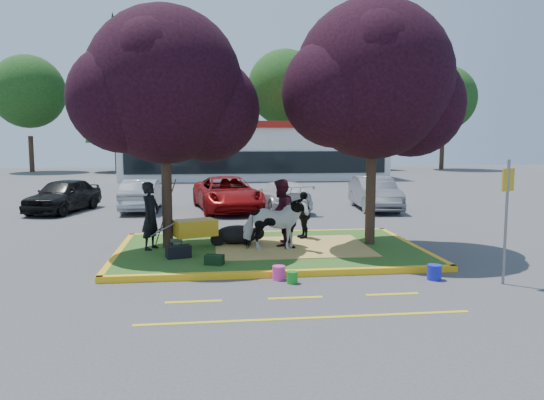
{
  "coord_description": "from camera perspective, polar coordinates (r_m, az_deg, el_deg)",
  "views": [
    {
      "loc": [
        -1.72,
        -14.27,
        3.15
      ],
      "look_at": [
        0.12,
        0.5,
        1.41
      ],
      "focal_mm": 35.0,
      "sensor_mm": 36.0,
      "label": 1
    }
  ],
  "objects": [
    {
      "name": "treeline",
      "position": [
        52.16,
        -3.9,
        11.69
      ],
      "size": [
        46.58,
        7.8,
        14.63
      ],
      "color": "black",
      "rests_on": "ground"
    },
    {
      "name": "curb_near",
      "position": [
        12.21,
        1.25,
        -7.93
      ],
      "size": [
        8.3,
        0.16,
        0.15
      ],
      "primitive_type": "cube",
      "color": "yellow",
      "rests_on": "ground"
    },
    {
      "name": "gear_bag_green",
      "position": [
        12.79,
        -6.22,
        -6.41
      ],
      "size": [
        0.5,
        0.4,
        0.23
      ],
      "primitive_type": "cube",
      "rotation": [
        0.0,
        0.0,
        -0.32
      ],
      "color": "black",
      "rests_on": "median_island"
    },
    {
      "name": "bucket_pink",
      "position": [
        11.96,
        0.74,
        -7.84
      ],
      "size": [
        0.32,
        0.32,
        0.31
      ],
      "primitive_type": "cylinder",
      "rotation": [
        0.0,
        0.0,
        -0.1
      ],
      "color": "#FB37A0",
      "rests_on": "ground"
    },
    {
      "name": "car_white",
      "position": [
        23.28,
        1.02,
        0.47
      ],
      "size": [
        2.43,
        4.61,
        1.27
      ],
      "primitive_type": "imported",
      "rotation": [
        0.0,
        0.0,
        3.29
      ],
      "color": "silver",
      "rests_on": "ground"
    },
    {
      "name": "bucket_green",
      "position": [
        11.68,
        2.19,
        -8.32
      ],
      "size": [
        0.27,
        0.27,
        0.26
      ],
      "primitive_type": "cylinder",
      "rotation": [
        0.0,
        0.0,
        -0.13
      ],
      "color": "#179623",
      "rests_on": "ground"
    },
    {
      "name": "fire_lane_stripe_b",
      "position": [
        10.69,
        2.53,
        -10.47
      ],
      "size": [
        1.1,
        0.12,
        0.01
      ],
      "primitive_type": "cube",
      "color": "yellow",
      "rests_on": "ground"
    },
    {
      "name": "curb_right",
      "position": [
        15.7,
        14.79,
        -4.85
      ],
      "size": [
        0.16,
        5.3,
        0.15
      ],
      "primitive_type": "cube",
      "color": "yellow",
      "rests_on": "ground"
    },
    {
      "name": "straw_bedding",
      "position": [
        14.76,
        2.11,
        -5.05
      ],
      "size": [
        4.2,
        3.0,
        0.01
      ],
      "primitive_type": "cube",
      "color": "tan",
      "rests_on": "median_island"
    },
    {
      "name": "calf",
      "position": [
        15.16,
        -3.8,
        -3.73
      ],
      "size": [
        1.4,
        1.07,
        0.54
      ],
      "primitive_type": "ellipsoid",
      "rotation": [
        0.0,
        0.0,
        0.34
      ],
      "color": "black",
      "rests_on": "median_island"
    },
    {
      "name": "fire_lane_stripe_c",
      "position": [
        11.18,
        12.84,
        -9.85
      ],
      "size": [
        1.1,
        0.12,
        0.01
      ],
      "primitive_type": "cube",
      "color": "yellow",
      "rests_on": "ground"
    },
    {
      "name": "visitor_a",
      "position": [
        14.77,
        0.93,
        -1.37
      ],
      "size": [
        0.97,
        1.09,
        1.87
      ],
      "primitive_type": "imported",
      "rotation": [
        0.0,
        0.0,
        -1.91
      ],
      "color": "#3F121E",
      "rests_on": "median_island"
    },
    {
      "name": "visitor_b",
      "position": [
        15.92,
        3.41,
        -1.62
      ],
      "size": [
        0.52,
        0.89,
        1.42
      ],
      "primitive_type": "imported",
      "rotation": [
        0.0,
        0.0,
        -1.36
      ],
      "color": "black",
      "rests_on": "median_island"
    },
    {
      "name": "fire_lane_long",
      "position": [
        9.57,
        3.76,
        -12.56
      ],
      "size": [
        6.0,
        0.1,
        0.01
      ],
      "primitive_type": "cube",
      "color": "yellow",
      "rests_on": "ground"
    },
    {
      "name": "car_grey",
      "position": [
        23.9,
        10.99,
        0.73
      ],
      "size": [
        1.87,
        4.55,
        1.47
      ],
      "primitive_type": "imported",
      "rotation": [
        0.0,
        0.0,
        -0.07
      ],
      "color": "slate",
      "rests_on": "ground"
    },
    {
      "name": "car_black",
      "position": [
        24.38,
        -21.54,
        0.48
      ],
      "size": [
        2.84,
        4.55,
        1.44
      ],
      "primitive_type": "imported",
      "rotation": [
        0.0,
        0.0,
        -0.29
      ],
      "color": "black",
      "rests_on": "ground"
    },
    {
      "name": "tree_purple_right",
      "position": [
        15.24,
        10.91,
        11.86
      ],
      "size": [
        5.3,
        4.4,
        6.82
      ],
      "color": "black",
      "rests_on": "median_island"
    },
    {
      "name": "car_red",
      "position": [
        23.21,
        -4.84,
        0.69
      ],
      "size": [
        3.2,
        5.65,
        1.49
      ],
      "primitive_type": "imported",
      "rotation": [
        0.0,
        0.0,
        0.14
      ],
      "color": "maroon",
      "rests_on": "ground"
    },
    {
      "name": "cow",
      "position": [
        14.15,
        0.37,
        -2.59
      ],
      "size": [
        1.74,
        0.84,
        1.45
      ],
      "primitive_type": "imported",
      "rotation": [
        0.0,
        0.0,
        1.54
      ],
      "color": "silver",
      "rests_on": "median_island"
    },
    {
      "name": "sign_post",
      "position": [
        12.38,
        23.93,
        -0.71
      ],
      "size": [
        0.36,
        0.18,
        2.7
      ],
      "rotation": [
        0.0,
        0.0,
        0.42
      ],
      "color": "slate",
      "rests_on": "ground"
    },
    {
      "name": "curb_far",
      "position": [
        17.21,
        -1.24,
        -3.63
      ],
      "size": [
        8.3,
        0.16,
        0.15
      ],
      "primitive_type": "cube",
      "color": "yellow",
      "rests_on": "ground"
    },
    {
      "name": "wheelbarrow",
      "position": [
        14.82,
        -8.21,
        -3.03
      ],
      "size": [
        2.0,
        1.02,
        0.76
      ],
      "rotation": [
        0.0,
        0.0,
        0.36
      ],
      "color": "black",
      "rests_on": "median_island"
    },
    {
      "name": "car_silver",
      "position": [
        23.84,
        -13.8,
        0.54
      ],
      "size": [
        1.53,
        4.19,
        1.37
      ],
      "primitive_type": "imported",
      "rotation": [
        0.0,
        0.0,
        3.12
      ],
      "color": "#95989C",
      "rests_on": "ground"
    },
    {
      "name": "bucket_blue",
      "position": [
        12.49,
        17.06,
        -7.44
      ],
      "size": [
        0.4,
        0.4,
        0.34
      ],
      "primitive_type": "cylinder",
      "rotation": [
        0.0,
        0.0,
        0.32
      ],
      "color": "#1820C5",
      "rests_on": "ground"
    },
    {
      "name": "handler",
      "position": [
        14.69,
        -12.92,
        -1.66
      ],
      "size": [
        0.67,
        0.79,
        1.83
      ],
      "primitive_type": "imported",
      "rotation": [
        0.0,
        0.0,
        1.17
      ],
      "color": "black",
      "rests_on": "median_island"
    },
    {
      "name": "curb_left",
      "position": [
        14.78,
        -16.19,
        -5.61
      ],
      "size": [
        0.16,
        5.3,
        0.15
      ],
      "primitive_type": "cube",
      "color": "yellow",
      "rests_on": "ground"
    },
    {
      "name": "ground",
      "position": [
        14.71,
        -0.21,
        -5.7
      ],
      "size": [
        90.0,
        90.0,
        0.0
      ],
      "primitive_type": "plane",
      "color": "#424244",
      "rests_on": "ground"
    },
    {
      "name": "gear_bag_dark",
      "position": [
        13.63,
        -10.03,
        -5.49
      ],
      "size": [
        0.67,
        0.49,
        0.31
      ],
      "primitive_type": "cube",
      "rotation": [
        0.0,
        0.0,
        0.28
      ],
      "color": "black",
      "rests_on": "median_island"
    },
    {
      "name": "fire_lane_stripe_a",
      "position": [
        10.55,
        -8.44,
        -10.76
      ],
      "size": [
        1.1,
        0.12,
        0.01
      ],
      "primitive_type": "cube",
      "color": "yellow",
      "rests_on": "ground"
    },
    {
      "name": "retail_building",
      "position": [
        42.42,
        -2.07,
        5.44
      ],
      "size": [
        20.4,
        8.4,
        4.4
      ],
      "color": "silver",
      "rests_on": "ground"
    },
    {
      "name": "median_island",
      "position": [
        14.7,
        -0.21,
        -5.41
      ],
      "size": [
        8.0,
        5.0,
        0.15
      ],
      "primitive_type": "cube",
      "color": "#26551A",
      "rests_on": "ground"
    },
    {
      "name": "tree_purple_left",
      "position": [
        14.74,
        -11.41,
        11.24
      ],
      "size": [
        5.06,
        4.2,
        6.51
      ],
      "color": "black",
      "rests_on": "median_island"
    }
  ]
}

